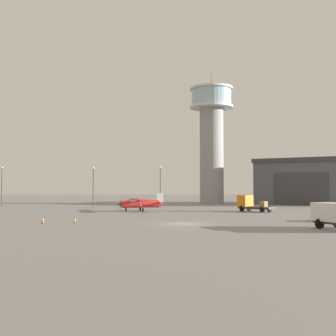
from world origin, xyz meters
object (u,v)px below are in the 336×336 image
at_px(control_tower, 212,133).
at_px(airplane_red, 141,203).
at_px(light_post_north, 160,183).
at_px(traffic_cone_near_left, 43,220).
at_px(light_post_west, 2,183).
at_px(truck_flatbed_orange, 251,204).
at_px(light_post_east, 93,183).
at_px(traffic_cone_near_right, 75,220).

bearing_deg(control_tower, airplane_red, -116.36).
height_order(light_post_north, traffic_cone_near_left, light_post_north).
bearing_deg(light_post_west, airplane_red, -32.26).
distance_m(truck_flatbed_orange, traffic_cone_near_left, 36.84).
distance_m(truck_flatbed_orange, light_post_west, 52.39).
bearing_deg(traffic_cone_near_left, light_post_east, 88.97).
relative_size(truck_flatbed_orange, light_post_west, 0.74).
xyz_separation_m(light_post_east, traffic_cone_near_right, (2.86, -38.34, -4.64)).
bearing_deg(airplane_red, light_post_west, -45.19).
distance_m(airplane_red, light_post_east, 18.05).
distance_m(truck_flatbed_orange, traffic_cone_near_right, 33.84).
relative_size(light_post_west, light_post_east, 1.03).
bearing_deg(light_post_east, traffic_cone_near_right, -85.74).
bearing_deg(traffic_cone_near_left, light_post_north, 69.84).
bearing_deg(light_post_north, truck_flatbed_orange, -48.15).
bearing_deg(control_tower, light_post_east, -143.89).
height_order(airplane_red, truck_flatbed_orange, airplane_red).
distance_m(light_post_west, light_post_north, 33.52).
height_order(truck_flatbed_orange, traffic_cone_near_left, truck_flatbed_orange).
distance_m(control_tower, airplane_red, 41.59).
bearing_deg(light_post_east, light_post_west, 168.32).
height_order(traffic_cone_near_left, traffic_cone_near_right, traffic_cone_near_left).
relative_size(control_tower, truck_flatbed_orange, 5.33).
distance_m(airplane_red, traffic_cone_near_right, 24.77).
bearing_deg(light_post_east, control_tower, 36.11).
relative_size(light_post_west, traffic_cone_near_right, 14.25).
relative_size(airplane_red, traffic_cone_near_right, 17.47).
xyz_separation_m(control_tower, light_post_north, (-13.32, -19.35, -12.62)).
relative_size(light_post_west, light_post_north, 1.00).
bearing_deg(traffic_cone_near_left, truck_flatbed_orange, 37.61).
xyz_separation_m(control_tower, airplane_red, (-17.00, -34.30, -16.25)).
bearing_deg(light_post_north, control_tower, 55.45).
xyz_separation_m(light_post_west, light_post_north, (33.31, -3.75, 0.00)).
distance_m(light_post_east, traffic_cone_near_left, 39.00).
bearing_deg(light_post_north, airplane_red, -103.81).
distance_m(truck_flatbed_orange, light_post_north, 22.55).
bearing_deg(airplane_red, light_post_north, -116.74).
height_order(light_post_east, traffic_cone_near_right, light_post_east).
relative_size(airplane_red, light_post_east, 1.26).
distance_m(control_tower, traffic_cone_near_left, 66.89).
height_order(light_post_east, traffic_cone_near_left, light_post_east).
distance_m(control_tower, traffic_cone_near_right, 65.17).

